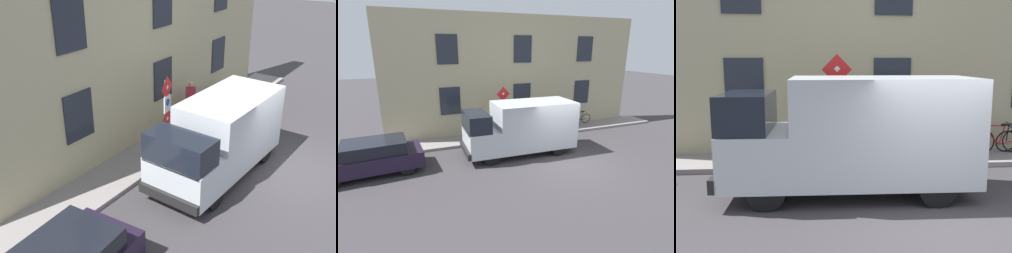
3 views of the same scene
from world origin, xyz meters
The scene contains 12 objects.
ground_plane centered at (0.00, 0.00, 0.00)m, with size 80.00×80.00×0.00m, color #3A373A.
sidewalk_slab centered at (4.19, 0.00, 0.07)m, with size 1.64×17.59×0.14m, color gray.
building_facade centered at (5.35, 0.00, 3.38)m, with size 0.75×15.59×6.76m.
sign_post_stacked centered at (3.57, 1.73, 1.87)m, with size 0.18×0.56×2.74m.
delivery_van centered at (1.66, 1.50, 1.33)m, with size 2.15×5.38×2.50m.
parked_hatchback centered at (1.82, 8.06, 0.73)m, with size 2.06×4.13×1.38m.
bicycle_black centered at (4.46, -3.89, 0.51)m, with size 0.46×1.71×0.89m.
bicycle_red centered at (4.46, -3.04, 0.51)m, with size 0.46×1.71×0.89m.
bicycle_orange centered at (4.45, -2.19, 0.51)m, with size 0.46×1.71×0.89m.
bicycle_purple centered at (4.45, -1.33, 0.51)m, with size 0.46×1.72×0.89m.
pedestrian centered at (4.44, -1.12, 1.07)m, with size 0.48×0.44×1.72m.
litter_bin centered at (3.72, -0.84, 0.59)m, with size 0.44×0.44×0.90m, color #2D5133.
Camera 2 is at (-9.31, 6.53, 4.97)m, focal length 28.15 mm.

